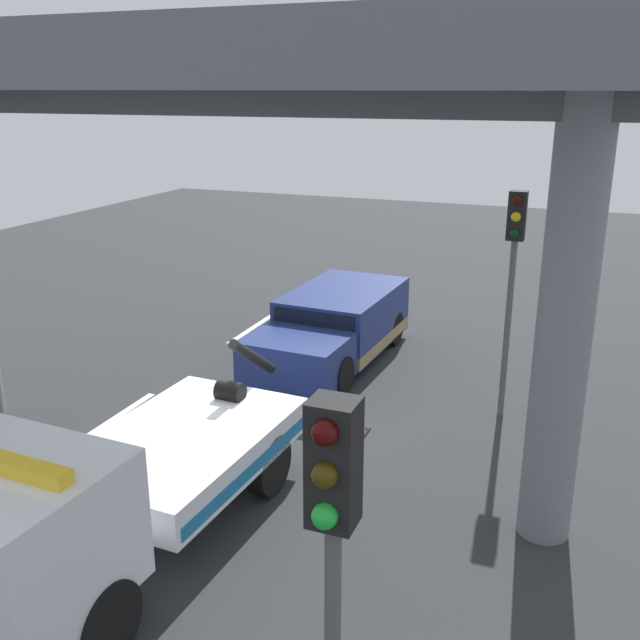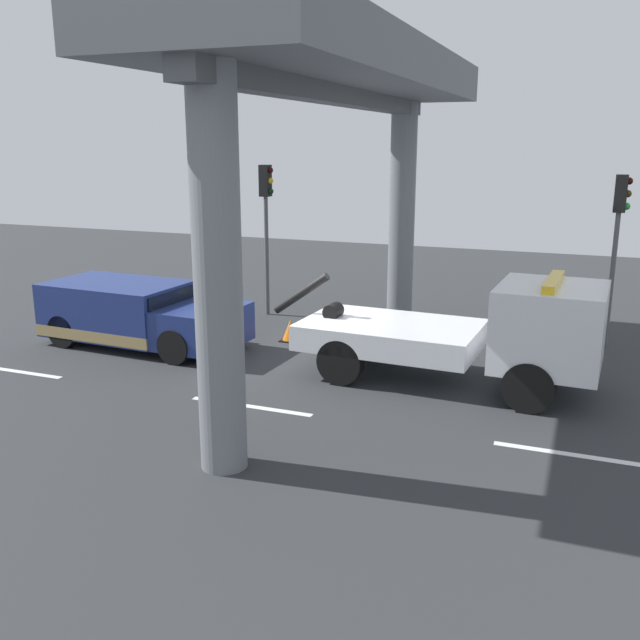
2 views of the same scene
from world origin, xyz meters
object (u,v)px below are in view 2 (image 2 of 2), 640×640
at_px(traffic_light_near, 266,207).
at_px(traffic_cone_orange, 290,331).
at_px(traffic_light_far, 618,223).
at_px(tow_truck_white, 479,332).
at_px(towed_van_green, 136,315).

height_order(traffic_light_near, traffic_cone_orange, traffic_light_near).
height_order(traffic_light_near, traffic_light_far, traffic_light_near).
bearing_deg(tow_truck_white, traffic_light_far, 58.42).
bearing_deg(traffic_light_far, traffic_cone_orange, -162.48).
height_order(tow_truck_white, traffic_light_far, traffic_light_far).
xyz_separation_m(tow_truck_white, traffic_light_near, (-6.91, 4.21, 2.02)).
height_order(towed_van_green, traffic_cone_orange, towed_van_green).
bearing_deg(towed_van_green, traffic_light_far, 20.38).
relative_size(traffic_light_far, traffic_cone_orange, 7.63).
height_order(towed_van_green, traffic_light_far, traffic_light_far).
xyz_separation_m(traffic_light_far, traffic_cone_orange, (-7.70, -2.43, -2.87)).
bearing_deg(traffic_light_far, traffic_light_near, 180.00).
distance_m(towed_van_green, traffic_cone_orange, 3.97).
relative_size(traffic_light_near, traffic_cone_orange, 7.86).
bearing_deg(traffic_light_far, tow_truck_white, -121.58).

